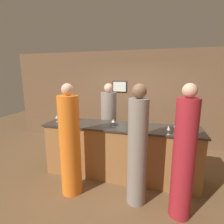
# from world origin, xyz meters

# --- Properties ---
(ground_plane) EXTENTS (14.00, 14.00, 0.00)m
(ground_plane) POSITION_xyz_m (0.00, 0.00, 0.00)
(ground_plane) COLOR brown
(back_wall) EXTENTS (8.00, 0.08, 2.80)m
(back_wall) POSITION_xyz_m (-0.00, 1.95, 1.40)
(back_wall) COLOR brown
(back_wall) RESTS_ON ground_plane
(bar_counter) EXTENTS (3.12, 0.73, 1.09)m
(bar_counter) POSITION_xyz_m (0.00, 0.00, 0.55)
(bar_counter) COLOR #996638
(bar_counter) RESTS_ON ground_plane
(bartender) EXTENTS (0.39, 0.39, 1.89)m
(bartender) POSITION_xyz_m (-0.49, 0.85, 0.88)
(bartender) COLOR gray
(bartender) RESTS_ON ground_plane
(guest_0) EXTENTS (0.31, 0.31, 1.97)m
(guest_0) POSITION_xyz_m (0.44, -0.70, 0.93)
(guest_0) COLOR gray
(guest_0) RESTS_ON ground_plane
(guest_1) EXTENTS (0.36, 0.36, 1.96)m
(guest_1) POSITION_xyz_m (-0.72, -0.75, 0.91)
(guest_1) COLOR orange
(guest_1) RESTS_ON ground_plane
(guest_2) EXTENTS (0.31, 0.31, 1.99)m
(guest_2) POSITION_xyz_m (1.11, -0.82, 0.94)
(guest_2) COLOR maroon
(guest_2) RESTS_ON ground_plane
(wine_bottle_0) EXTENTS (0.07, 0.07, 0.31)m
(wine_bottle_0) POSITION_xyz_m (-1.20, -0.03, 1.22)
(wine_bottle_0) COLOR black
(wine_bottle_0) RESTS_ON bar_counter
(ice_bucket) EXTENTS (0.16, 0.16, 0.16)m
(ice_bucket) POSITION_xyz_m (1.21, 0.14, 1.18)
(ice_bucket) COLOR silver
(ice_bucket) RESTS_ON bar_counter
(wine_glass_0) EXTENTS (0.07, 0.07, 0.15)m
(wine_glass_0) POSITION_xyz_m (-1.17, -0.31, 1.21)
(wine_glass_0) COLOR silver
(wine_glass_0) RESTS_ON bar_counter
(wine_glass_1) EXTENTS (0.07, 0.07, 0.16)m
(wine_glass_1) POSITION_xyz_m (-1.21, -0.13, 1.21)
(wine_glass_1) COLOR silver
(wine_glass_1) RESTS_ON bar_counter
(wine_glass_2) EXTENTS (0.07, 0.07, 0.16)m
(wine_glass_2) POSITION_xyz_m (0.91, -0.31, 1.21)
(wine_glass_2) COLOR silver
(wine_glass_2) RESTS_ON bar_counter
(wine_glass_3) EXTENTS (0.07, 0.07, 0.15)m
(wine_glass_3) POSITION_xyz_m (-0.11, -0.11, 1.21)
(wine_glass_3) COLOR silver
(wine_glass_3) RESTS_ON bar_counter
(wine_glass_4) EXTENTS (0.06, 0.06, 0.15)m
(wine_glass_4) POSITION_xyz_m (-1.38, -0.07, 1.20)
(wine_glass_4) COLOR silver
(wine_glass_4) RESTS_ON bar_counter
(wine_glass_5) EXTENTS (0.07, 0.07, 0.18)m
(wine_glass_5) POSITION_xyz_m (1.04, -0.19, 1.23)
(wine_glass_5) COLOR silver
(wine_glass_5) RESTS_ON bar_counter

